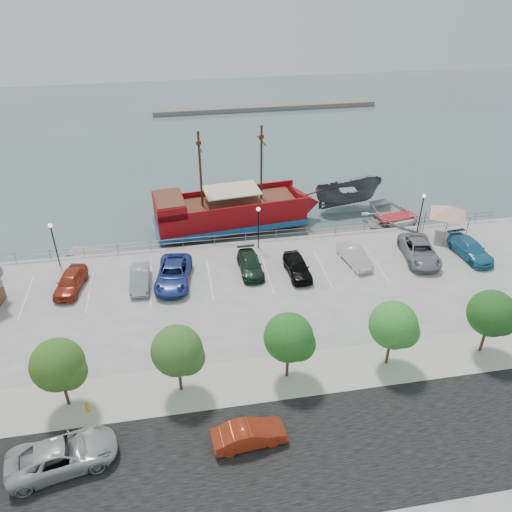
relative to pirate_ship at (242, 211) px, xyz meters
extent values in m
plane|color=#445758|center=(0.60, -12.50, -1.88)|extent=(160.00, 160.00, 0.00)
cube|color=black|center=(0.60, -28.50, -0.87)|extent=(100.00, 8.00, 0.04)
cube|color=#B3AD9D|center=(0.60, -22.50, -0.87)|extent=(100.00, 4.00, 0.05)
cylinder|color=slate|center=(0.60, -4.70, 0.07)|extent=(50.00, 0.06, 0.06)
cylinder|color=slate|center=(0.60, -4.70, -0.33)|extent=(50.00, 0.06, 0.06)
cube|color=slate|center=(10.60, 42.50, -1.48)|extent=(40.00, 3.00, 0.80)
cube|color=maroon|center=(-1.28, -0.15, -0.09)|extent=(15.55, 6.42, 2.45)
cube|color=#155792|center=(-1.28, -0.15, -0.89)|extent=(15.86, 6.73, 0.57)
cone|color=maroon|center=(6.98, 0.81, -0.09)|extent=(3.52, 4.85, 4.53)
cube|color=maroon|center=(-7.37, -0.85, 1.80)|extent=(3.35, 5.01, 1.32)
cube|color=brown|center=(-7.37, -0.85, 2.51)|extent=(3.12, 4.62, 0.11)
cube|color=brown|center=(-0.81, -0.09, 1.19)|extent=(12.67, 5.53, 0.14)
cube|color=maroon|center=(-1.54, 2.10, 1.47)|extent=(15.03, 1.92, 0.66)
cube|color=maroon|center=(-1.02, -2.40, 1.47)|extent=(15.03, 1.92, 0.66)
cylinder|color=#382111|center=(2.00, 0.23, 5.01)|extent=(0.25, 0.25, 7.74)
cylinder|color=#382111|center=(-4.09, -0.47, 5.01)|extent=(0.25, 0.25, 7.74)
cylinder|color=#382111|center=(2.00, 0.23, 7.37)|extent=(0.46, 2.83, 0.13)
cylinder|color=#382111|center=(-4.09, -0.47, 7.37)|extent=(0.46, 2.83, 0.13)
cube|color=beige|center=(-1.09, -0.13, 2.56)|extent=(5.85, 4.19, 0.11)
cylinder|color=#382111|center=(7.63, 0.88, 1.05)|extent=(2.35, 0.42, 0.56)
imported|color=#3F4448|center=(12.22, 2.40, -0.36)|extent=(8.14, 3.78, 3.05)
imported|color=silver|center=(15.98, -2.52, -1.08)|extent=(6.82, 8.58, 1.59)
cube|color=gray|center=(-14.14, -3.30, -1.70)|extent=(6.60, 3.85, 0.36)
cube|color=slate|center=(9.57, -3.30, -1.69)|extent=(6.60, 1.90, 0.38)
cube|color=slate|center=(16.28, -3.30, -1.69)|extent=(7.03, 4.42, 0.39)
cylinder|color=slate|center=(17.24, -5.87, 0.31)|extent=(0.09, 0.09, 2.39)
cylinder|color=slate|center=(19.96, -5.12, 0.31)|extent=(0.09, 0.09, 2.39)
cylinder|color=slate|center=(17.99, -8.59, 0.31)|extent=(0.09, 0.09, 2.39)
cylinder|color=slate|center=(20.71, -7.84, 0.31)|extent=(0.09, 0.09, 2.39)
pyramid|color=white|center=(18.97, -6.86, 2.43)|extent=(5.60, 5.60, 0.98)
imported|color=#AAAAAA|center=(-14.01, -26.87, -0.07)|extent=(6.27, 3.81, 1.63)
imported|color=#A93017|center=(-3.70, -27.22, -0.18)|extent=(4.39, 1.88, 1.41)
cylinder|color=gold|center=(-13.14, -23.30, -0.57)|extent=(0.25, 0.25, 0.63)
sphere|color=gold|center=(-13.14, -23.30, -0.23)|extent=(0.27, 0.27, 0.27)
cylinder|color=black|center=(-17.40, -6.00, 1.12)|extent=(0.12, 0.12, 4.00)
sphere|color=#FFF2CC|center=(-17.40, -6.00, 3.22)|extent=(0.36, 0.36, 0.36)
cylinder|color=black|center=(0.60, -6.00, 1.12)|extent=(0.12, 0.12, 4.00)
sphere|color=#FFF2CC|center=(0.60, -6.00, 3.22)|extent=(0.36, 0.36, 0.36)
cylinder|color=black|center=(16.60, -6.00, 1.12)|extent=(0.12, 0.12, 4.00)
sphere|color=#FFF2CC|center=(16.60, -6.00, 3.22)|extent=(0.36, 0.36, 0.36)
cylinder|color=#473321|center=(-14.40, -22.50, 0.22)|extent=(0.20, 0.20, 2.20)
sphere|color=#2F521A|center=(-14.40, -22.50, 2.52)|extent=(3.20, 3.20, 3.20)
sphere|color=#2F521A|center=(-13.80, -22.80, 2.12)|extent=(2.20, 2.20, 2.20)
cylinder|color=#473321|center=(-7.40, -22.50, 0.22)|extent=(0.20, 0.20, 2.20)
sphere|color=#315721|center=(-7.40, -22.50, 2.52)|extent=(3.20, 3.20, 3.20)
sphere|color=#315721|center=(-6.80, -22.80, 2.12)|extent=(2.20, 2.20, 2.20)
cylinder|color=#473321|center=(-0.40, -22.50, 0.22)|extent=(0.20, 0.20, 2.20)
sphere|color=#20591C|center=(-0.40, -22.50, 2.52)|extent=(3.20, 3.20, 3.20)
sphere|color=#20591C|center=(0.20, -22.80, 2.12)|extent=(2.20, 2.20, 2.20)
cylinder|color=#473321|center=(6.60, -22.50, 0.22)|extent=(0.20, 0.20, 2.20)
sphere|color=#2F7829|center=(6.60, -22.50, 2.52)|extent=(3.20, 3.20, 3.20)
sphere|color=#2F7829|center=(7.20, -22.80, 2.12)|extent=(2.20, 2.20, 2.20)
cylinder|color=#473321|center=(13.60, -22.50, 0.22)|extent=(0.20, 0.20, 2.20)
sphere|color=#1D4B18|center=(13.60, -22.50, 2.52)|extent=(3.20, 3.20, 3.20)
sphere|color=#1D4B18|center=(14.20, -22.80, 2.12)|extent=(2.20, 2.20, 2.20)
imported|color=#A2321B|center=(-15.87, -9.83, -0.10)|extent=(2.67, 4.84, 1.56)
imported|color=#999EA8|center=(-10.23, -10.24, -0.17)|extent=(1.59, 4.33, 1.42)
imported|color=navy|center=(-7.43, -10.28, -0.06)|extent=(3.57, 6.24, 1.64)
imported|color=black|center=(-0.79, -9.73, -0.20)|extent=(2.02, 4.72, 1.36)
imported|color=black|center=(3.17, -10.89, -0.12)|extent=(1.96, 4.54, 1.52)
imported|color=white|center=(8.65, -9.99, -0.17)|extent=(2.23, 4.52, 1.43)
imported|color=gray|center=(14.68, -10.36, -0.06)|extent=(3.56, 6.22, 1.63)
imported|color=teal|center=(19.46, -10.79, -0.13)|extent=(2.63, 5.38, 1.51)
camera|label=1|loc=(-6.52, -45.63, 23.69)|focal=35.00mm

